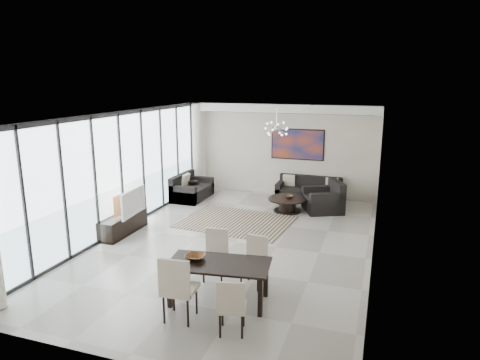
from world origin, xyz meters
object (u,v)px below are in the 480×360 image
at_px(coffee_table, 287,204).
at_px(sofa_main, 309,192).
at_px(tv_console, 123,224).
at_px(television, 129,202).
at_px(dining_table, 219,268).

relative_size(coffee_table, sofa_main, 0.56).
height_order(coffee_table, tv_console, tv_console).
height_order(television, dining_table, television).
xyz_separation_m(coffee_table, television, (-3.21, -2.96, 0.57)).
height_order(sofa_main, dining_table, sofa_main).
distance_m(sofa_main, television, 5.64).
bearing_deg(dining_table, tv_console, 145.82).
relative_size(tv_console, dining_table, 0.85).
xyz_separation_m(coffee_table, dining_table, (0.02, -5.32, 0.40)).
relative_size(tv_console, television, 1.39).
bearing_deg(coffee_table, tv_console, -138.15).
height_order(sofa_main, television, television).
bearing_deg(coffee_table, sofa_main, 74.81).
bearing_deg(sofa_main, coffee_table, -105.19).
distance_m(coffee_table, sofa_main, 1.42).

